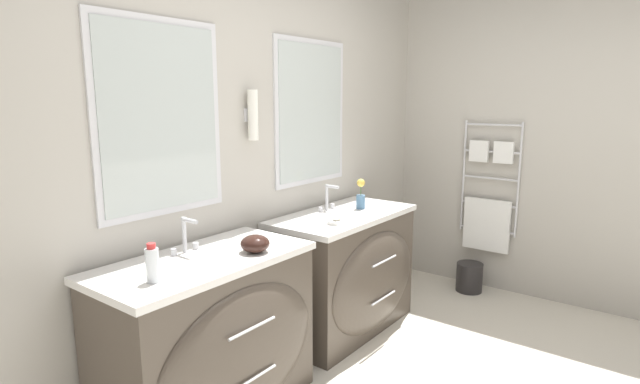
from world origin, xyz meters
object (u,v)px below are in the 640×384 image
vanity_right (347,272)px  flower_vase (361,196)px  amenity_bowl (255,244)px  waste_bin (469,277)px  toiletry_bottle (152,264)px  vanity_left (212,337)px

vanity_right → flower_vase: bearing=6.2°
amenity_bowl → waste_bin: amenity_bowl is taller
flower_vase → amenity_bowl: bearing=-174.0°
toiletry_bottle → amenity_bowl: toiletry_bottle is taller
toiletry_bottle → flower_vase: size_ratio=0.80×
toiletry_bottle → waste_bin: bearing=-7.6°
vanity_left → waste_bin: vanity_left is taller
vanity_left → vanity_right: size_ratio=1.00×
vanity_left → amenity_bowl: bearing=-25.3°
toiletry_bottle → amenity_bowl: bearing=-4.9°
flower_vase → waste_bin: (1.05, -0.46, -0.82)m
vanity_right → flower_vase: (0.19, 0.02, 0.52)m
vanity_left → waste_bin: size_ratio=4.55×
amenity_bowl → toiletry_bottle: bearing=175.1°
vanity_left → flower_vase: 1.53m
vanity_right → waste_bin: size_ratio=4.55×
vanity_left → flower_vase: (1.44, 0.02, 0.52)m
vanity_left → toiletry_bottle: size_ratio=6.41×
flower_vase → vanity_right: bearing=-173.8°
toiletry_bottle → flower_vase: 1.79m
amenity_bowl → flower_vase: size_ratio=0.70×
vanity_right → waste_bin: (1.24, -0.44, -0.30)m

